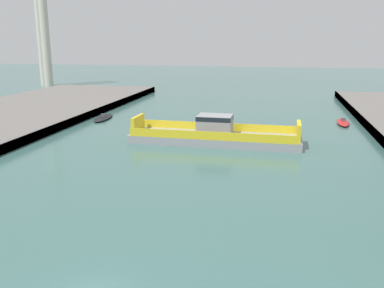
% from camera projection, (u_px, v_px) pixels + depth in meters
% --- Properties ---
extents(chain_ferry, '(23.32, 6.63, 3.85)m').
position_uv_depth(chain_ferry, '(215.00, 135.00, 56.97)').
color(chain_ferry, '#939399').
rests_on(chain_ferry, ground).
extents(moored_boat_near_left, '(2.16, 6.75, 1.06)m').
position_uv_depth(moored_boat_near_left, '(343.00, 122.00, 69.72)').
color(moored_boat_near_left, red).
rests_on(moored_boat_near_left, ground).
extents(moored_boat_near_right, '(3.10, 8.13, 0.95)m').
position_uv_depth(moored_boat_near_right, '(103.00, 118.00, 74.15)').
color(moored_boat_near_right, black).
rests_on(moored_boat_near_right, ground).
extents(smokestack_distant_a, '(2.62, 2.62, 36.60)m').
position_uv_depth(smokestack_distant_a, '(40.00, 20.00, 122.74)').
color(smokestack_distant_a, beige).
rests_on(smokestack_distant_a, ground).
extents(smokestack_distant_b, '(2.65, 2.65, 37.40)m').
position_uv_depth(smokestack_distant_b, '(44.00, 18.00, 119.61)').
color(smokestack_distant_b, beige).
rests_on(smokestack_distant_b, ground).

